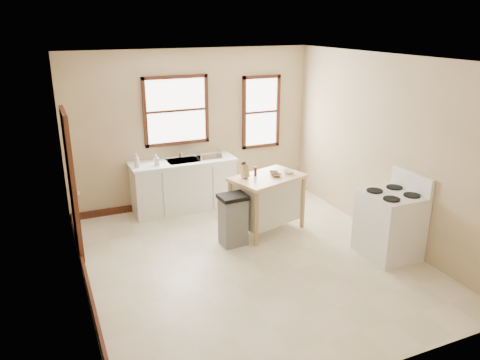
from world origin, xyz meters
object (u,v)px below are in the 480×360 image
Objects in this scene: knife_block at (245,172)px; gas_stove at (390,216)px; kitchen_island at (267,203)px; trash_bin at (233,220)px; soap_bottle_b at (157,160)px; bowl_b at (274,172)px; soap_bottle_a at (137,160)px; pepper_grinder at (255,172)px; dish_rack at (209,155)px; bowl_c at (289,172)px; bowl_a at (276,175)px.

gas_stove is at bearing -49.69° from knife_block.
trash_bin is at bearing -177.13° from kitchen_island.
trash_bin is 2.28m from gas_stove.
soap_bottle_b is 1.82m from trash_bin.
knife_block is at bearing -178.27° from bowl_b.
pepper_grinder is (1.61, -1.22, -0.04)m from soap_bottle_a.
pepper_grinder is at bearing -61.30° from dish_rack.
bowl_c reaches higher than trash_bin.
kitchen_island reaches higher than trash_bin.
soap_bottle_b is 0.15× the size of gas_stove.
pepper_grinder is 0.33m from bowl_b.
bowl_c is at bearing -23.40° from bowl_b.
soap_bottle_b is 1.10× the size of bowl_a.
knife_block is at bearing -46.37° from soap_bottle_a.
gas_stove reaches higher than dish_rack.
gas_stove is at bearing -34.03° from soap_bottle_b.
bowl_b is (0.15, 0.08, 0.48)m from kitchen_island.
soap_bottle_b reaches higher than trash_bin.
pepper_grinder is (-0.17, 0.09, 0.54)m from kitchen_island.
kitchen_island is 1.92m from gas_stove.
soap_bottle_b is 2.01m from bowl_b.
gas_stove is (3.00, -2.78, -0.42)m from soap_bottle_a.
dish_rack is 2.40× the size of bowl_c.
dish_rack is 1.30m from pepper_grinder.
kitchen_island is 7.50× the size of pepper_grinder.
kitchen_island is at bearing 129.72° from gas_stove.
soap_bottle_a reaches higher than bowl_a.
soap_bottle_b is at bearing -162.34° from dish_rack.
knife_block is 1.20× the size of bowl_a.
bowl_c is (0.37, -0.01, 0.49)m from kitchen_island.
knife_block is at bearing -69.95° from dish_rack.
soap_bottle_a is 2.29m from kitchen_island.
pepper_grinder is at bearing 179.44° from bowl_b.
bowl_a is at bearing 127.92° from gas_stove.
gas_stove is (1.59, -1.54, -0.41)m from knife_block.
soap_bottle_a is at bearing 121.93° from trash_bin.
gas_stove is (1.07, -1.55, -0.33)m from bowl_b.
pepper_grinder is at bearing 169.90° from bowl_c.
soap_bottle_a is 4.11m from gas_stove.
soap_bottle_b reaches higher than pepper_grinder.
trash_bin is at bearing -141.77° from knife_block.
bowl_c is at bearing -18.36° from kitchen_island.
dish_rack is 0.52× the size of trash_bin.
bowl_c reaches higher than bowl_b.
soap_bottle_b is 1.22× the size of pepper_grinder.
bowl_c is at bearing -10.10° from pepper_grinder.
dish_rack is 1.52m from kitchen_island.
bowl_a is 0.25m from bowl_c.
soap_bottle_b is 0.23× the size of trash_bin.
gas_stove is at bearing -48.19° from pepper_grinder.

